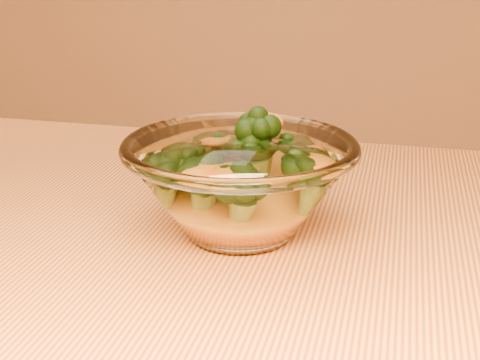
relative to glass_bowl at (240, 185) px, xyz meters
name	(u,v)px	position (x,y,z in m)	size (l,w,h in m)	color
glass_bowl	(240,185)	(0.00, 0.00, 0.00)	(0.21, 0.21, 0.09)	white
cheese_sauce	(240,205)	(0.00, 0.00, -0.02)	(0.12, 0.12, 0.03)	orange
broccoli_heap	(247,166)	(0.00, 0.01, 0.02)	(0.15, 0.13, 0.08)	black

